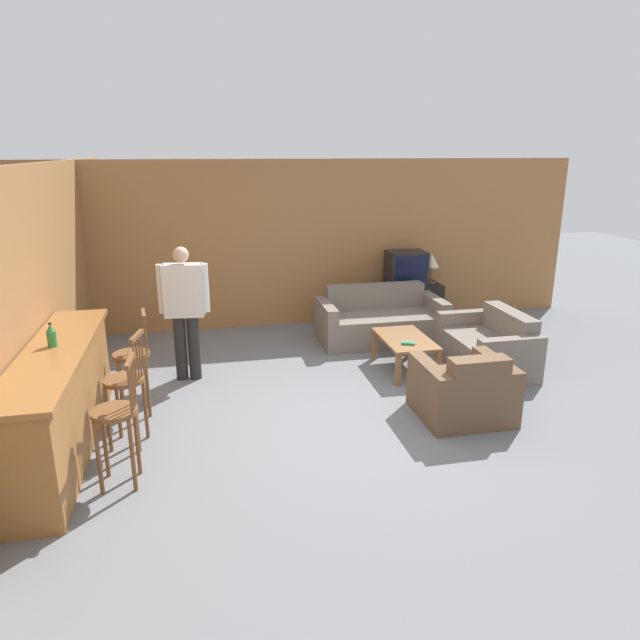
% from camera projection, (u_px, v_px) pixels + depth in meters
% --- Properties ---
extents(ground_plane, '(24.00, 24.00, 0.00)m').
position_uv_depth(ground_plane, '(351.00, 420.00, 6.01)').
color(ground_plane, slate).
extents(wall_back, '(9.40, 0.08, 2.60)m').
position_uv_depth(wall_back, '(293.00, 244.00, 9.00)').
color(wall_back, '#9E6B3D').
rests_on(wall_back, ground_plane).
extents(wall_left, '(0.08, 8.59, 2.60)m').
position_uv_depth(wall_left, '(46.00, 286.00, 6.22)').
color(wall_left, '#9E6B3D').
rests_on(wall_left, ground_plane).
extents(bar_counter, '(0.55, 2.70, 1.01)m').
position_uv_depth(bar_counter, '(61.00, 401.00, 5.26)').
color(bar_counter, brown).
rests_on(bar_counter, ground_plane).
extents(bar_chair_near, '(0.40, 0.40, 1.12)m').
position_uv_depth(bar_chair_near, '(117.00, 421.00, 4.71)').
color(bar_chair_near, brown).
rests_on(bar_chair_near, ground_plane).
extents(bar_chair_mid, '(0.46, 0.46, 1.12)m').
position_uv_depth(bar_chair_mid, '(126.00, 388.00, 5.34)').
color(bar_chair_mid, brown).
rests_on(bar_chair_mid, ground_plane).
extents(bar_chair_far, '(0.42, 0.42, 1.12)m').
position_uv_depth(bar_chair_far, '(133.00, 362.00, 6.01)').
color(bar_chair_far, brown).
rests_on(bar_chair_far, ground_plane).
extents(couch_far, '(1.82, 0.91, 0.79)m').
position_uv_depth(couch_far, '(380.00, 321.00, 8.45)').
color(couch_far, '#70665B').
rests_on(couch_far, ground_plane).
extents(armchair_near, '(0.92, 0.86, 0.77)m').
position_uv_depth(armchair_near, '(464.00, 392.00, 5.99)').
color(armchair_near, brown).
rests_on(armchair_near, ground_plane).
extents(loveseat_right, '(0.83, 1.35, 0.76)m').
position_uv_depth(loveseat_right, '(489.00, 347.00, 7.36)').
color(loveseat_right, '#70665B').
rests_on(loveseat_right, ground_plane).
extents(coffee_table, '(0.59, 1.01, 0.44)m').
position_uv_depth(coffee_table, '(405.00, 343.00, 7.27)').
color(coffee_table, brown).
rests_on(coffee_table, ground_plane).
extents(tv_unit, '(1.15, 0.53, 0.64)m').
position_uv_depth(tv_unit, '(404.00, 304.00, 9.30)').
color(tv_unit, black).
rests_on(tv_unit, ground_plane).
extents(tv, '(0.60, 0.47, 0.54)m').
position_uv_depth(tv, '(406.00, 268.00, 9.13)').
color(tv, black).
rests_on(tv, tv_unit).
extents(bottle, '(0.08, 0.08, 0.23)m').
position_uv_depth(bottle, '(51.00, 336.00, 5.18)').
color(bottle, '#2D7F3D').
rests_on(bottle, bar_counter).
extents(book_on_table, '(0.19, 0.17, 0.03)m').
position_uv_depth(book_on_table, '(408.00, 343.00, 7.02)').
color(book_on_table, '#33704C').
rests_on(book_on_table, coffee_table).
extents(table_lamp, '(0.25, 0.25, 0.49)m').
position_uv_depth(table_lamp, '(432.00, 261.00, 9.19)').
color(table_lamp, brown).
rests_on(table_lamp, tv_unit).
extents(person_by_window, '(0.60, 0.24, 1.65)m').
position_uv_depth(person_by_window, '(184.00, 307.00, 6.83)').
color(person_by_window, black).
rests_on(person_by_window, ground_plane).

